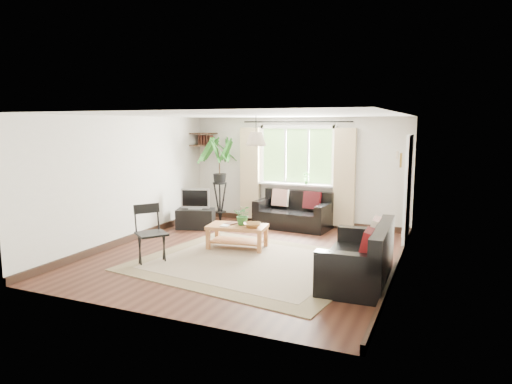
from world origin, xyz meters
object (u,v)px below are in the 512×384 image
at_px(sofa_back, 293,211).
at_px(tv_stand, 196,219).
at_px(folding_chair, 152,235).
at_px(sofa_right, 357,254).
at_px(palm_stand, 220,179).
at_px(coffee_table, 237,237).

height_order(sofa_back, tv_stand, sofa_back).
bearing_deg(tv_stand, folding_chair, -93.58).
xyz_separation_m(sofa_back, sofa_right, (1.95, -2.90, 0.03)).
distance_m(sofa_back, folding_chair, 3.57).
distance_m(sofa_back, tv_stand, 2.12).
bearing_deg(tv_stand, sofa_back, 5.86).
relative_size(sofa_back, folding_chair, 1.69).
relative_size(sofa_back, palm_stand, 0.81).
height_order(tv_stand, palm_stand, palm_stand).
bearing_deg(coffee_table, palm_stand, 124.99).
relative_size(sofa_right, palm_stand, 0.87).
bearing_deg(sofa_right, coffee_table, -113.33).
bearing_deg(sofa_back, sofa_right, -50.91).
bearing_deg(sofa_right, folding_chair, -84.08).
height_order(sofa_back, palm_stand, palm_stand).
bearing_deg(sofa_back, coffee_table, -96.23).
bearing_deg(palm_stand, sofa_back, -0.58).
height_order(sofa_right, tv_stand, sofa_right).
bearing_deg(folding_chair, sofa_back, 15.16).
bearing_deg(tv_stand, coffee_table, -54.09).
height_order(palm_stand, folding_chair, palm_stand).
height_order(coffee_table, tv_stand, coffee_table).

